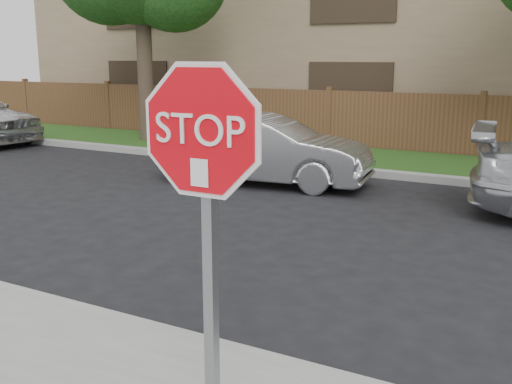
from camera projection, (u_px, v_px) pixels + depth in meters
The scene contains 6 objects.
ground at pixel (262, 360), 5.10m from camera, with size 90.00×90.00×0.00m, color black.
far_curb at pixel (453, 181), 12.05m from camera, with size 70.00×0.30×0.15m, color gray.
grass_strip at pixel (467, 168), 13.47m from camera, with size 70.00×3.00×0.12m, color #1E4714.
fence at pixel (481, 128), 14.67m from camera, with size 70.00×0.12×1.60m, color #54351D.
stop_sign at pixel (204, 190), 3.23m from camera, with size 1.01×0.13×2.55m.
sedan_left at pixel (265, 150), 11.98m from camera, with size 1.46×4.19×1.38m, color #9E9FA2.
Camera 1 is at (2.19, -4.11, 2.54)m, focal length 42.00 mm.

